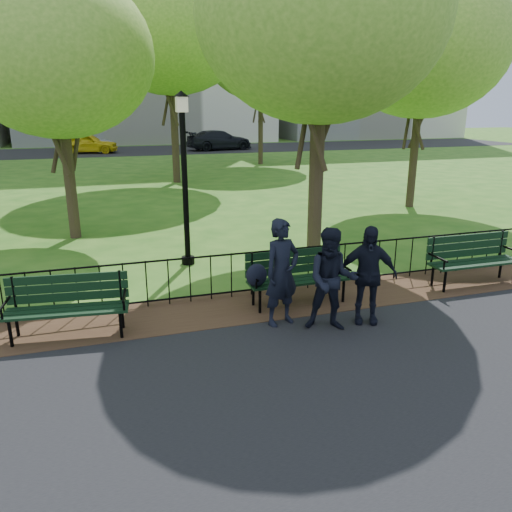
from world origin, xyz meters
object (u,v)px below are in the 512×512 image
object	(u,v)px
park_bench_main	(284,272)
sedan_dark	(219,140)
tree_near_w	(56,54)
tree_far_e	(261,49)
park_bench_left_a	(67,300)
lamppost	(185,174)
person_right	(367,275)
park_bench_right_a	(472,254)
person_mid	(332,280)
person_left	(282,273)
taxi	(88,143)
tree_near_e	(322,13)
tree_mid_e	(424,45)
tree_far_c	(170,23)
sedan_silver	(85,143)

from	to	relation	value
park_bench_main	sedan_dark	bearing A→B (deg)	77.85
tree_near_w	tree_far_e	size ratio (longest dim) A/B	0.72
park_bench_left_a	tree_far_e	size ratio (longest dim) A/B	0.20
lamppost	person_right	bearing A→B (deg)	-60.88
park_bench_right_a	tree_far_e	xyz separation A→B (m)	(2.54, 21.89, 6.02)
park_bench_left_a	sedan_dark	size ratio (longest dim) A/B	0.36
park_bench_main	person_mid	world-z (taller)	person_mid
person_left	taxi	world-z (taller)	person_left
tree_near_w	person_left	size ratio (longest dim) A/B	3.80
lamppost	taxi	xyz separation A→B (m)	(-2.35, 29.39, -1.37)
tree_near_e	person_left	xyz separation A→B (m)	(-2.32, -3.87, -4.62)
tree_mid_e	tree_far_c	world-z (taller)	tree_far_c
person_right	park_bench_right_a	bearing A→B (deg)	40.79
park_bench_right_a	tree_near_e	size ratio (longest dim) A/B	0.25
park_bench_left_a	tree_mid_e	size ratio (longest dim) A/B	0.25
park_bench_left_a	tree_far_c	xyz separation A→B (m)	(4.24, 15.98, 6.40)
park_bench_main	sedan_silver	xyz separation A→B (m)	(-3.81, 33.15, 0.06)
park_bench_main	tree_near_e	size ratio (longest dim) A/B	0.25
tree_near_w	park_bench_main	bearing A→B (deg)	-59.16
person_right	person_mid	bearing A→B (deg)	-150.71
tree_far_e	person_left	bearing A→B (deg)	-107.20
tree_far_c	person_left	distance (m)	17.71
park_bench_main	park_bench_left_a	distance (m)	3.74
park_bench_left_a	tree_mid_e	world-z (taller)	tree_mid_e
lamppost	park_bench_right_a	bearing A→B (deg)	-30.14
person_left	taxi	xyz separation A→B (m)	(-3.27, 33.19, -0.18)
taxi	person_left	bearing A→B (deg)	-161.90
tree_near_e	person_right	xyz separation A→B (m)	(-0.92, -4.23, -4.68)
lamppost	person_right	size ratio (longest dim) A/B	2.29
sedan_silver	sedan_dark	size ratio (longest dim) A/B	0.79
lamppost	sedan_dark	world-z (taller)	lamppost
tree_near_e	sedan_dark	bearing A→B (deg)	81.12
person_left	tree_mid_e	bearing A→B (deg)	28.67
tree_far_c	person_left	bearing A→B (deg)	-92.84
park_bench_main	person_left	xyz separation A→B (m)	(-0.32, -0.74, 0.27)
sedan_silver	sedan_dark	bearing A→B (deg)	-83.51
person_left	sedan_dark	distance (m)	33.71
park_bench_main	person_right	world-z (taller)	person_right
tree_near_w	sedan_silver	xyz separation A→B (m)	(0.03, 26.72, -4.10)
tree_near_e	sedan_dark	xyz separation A→B (m)	(4.55, 29.13, -4.75)
park_bench_main	park_bench_left_a	size ratio (longest dim) A/B	1.03
park_bench_left_a	tree_near_e	bearing A→B (deg)	36.13
person_left	tree_far_e	bearing A→B (deg)	56.06
sedan_silver	taxi	bearing A→B (deg)	-151.14
person_left	person_mid	world-z (taller)	person_left
park_bench_main	sedan_silver	size ratio (longest dim) A/B	0.47
person_left	person_right	world-z (taller)	person_left
tree_near_e	tree_far_e	bearing A→B (deg)	75.98
tree_far_e	park_bench_main	bearing A→B (deg)	-106.99
person_mid	person_right	xyz separation A→B (m)	(0.70, 0.09, -0.01)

